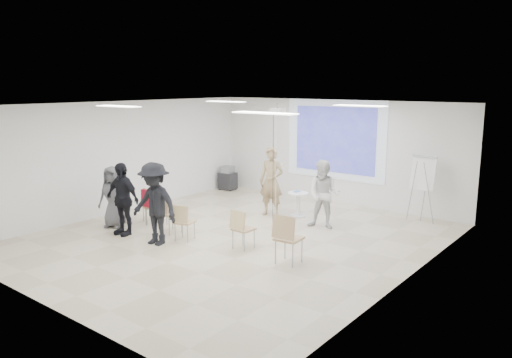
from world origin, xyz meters
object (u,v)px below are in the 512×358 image
Objects in this scene: chair_right_inner at (241,226)px; audience_left at (122,194)px; player_right at (324,191)px; laptop at (171,212)px; chair_left_inner at (168,210)px; pedestal_table at (298,203)px; av_cart at (228,179)px; flipchart_easel at (423,173)px; audience_mid at (154,198)px; chair_center at (183,220)px; chair_far_left at (148,204)px; chair_right_far at (287,235)px; audience_outer at (113,193)px; player_left at (271,177)px; chair_left_mid at (153,204)px.

chair_right_inner is 0.44× the size of audience_left.
laptop is (-2.62, -2.53, -0.42)m from player_right.
player_right reaches higher than chair_left_inner.
chair_left_inner reaches higher than pedestal_table.
chair_left_inner reaches higher than av_cart.
chair_right_inner is 5.01m from flipchart_easel.
chair_left_inner is at bearing -116.81° from pedestal_table.
audience_left is 0.95× the size of audience_mid.
chair_center is 0.41× the size of audience_mid.
chair_far_left is 0.42× the size of audience_left.
flipchart_easel reaches higher than chair_right_inner.
pedestal_table is at bearing 140.41° from player_right.
audience_mid is at bearing -11.13° from chair_far_left.
chair_right_inner reaches higher than chair_center.
pedestal_table is 0.36× the size of player_right.
chair_right_inner is 0.50× the size of flipchart_easel.
chair_right_far is at bearing 6.47° from chair_left_inner.
pedestal_table is 4.69m from audience_outer.
audience_left is 1.15× the size of audience_outer.
chair_left_mid is at bearing -133.62° from player_left.
flipchart_easel is (2.20, 4.44, 0.75)m from chair_right_inner.
chair_right_inner reaches higher than chair_far_left.
audience_mid is (-1.70, -0.88, 0.52)m from chair_right_inner.
chair_center is 1.43m from chair_right_inner.
av_cart is (-6.44, -0.08, -0.89)m from flipchart_easel.
flipchart_easel is (2.72, 1.50, 0.88)m from pedestal_table.
pedestal_table is 4.50m from audience_left.
flipchart_easel is 6.51m from av_cart.
player_right is at bearing 51.04° from chair_left_inner.
chair_left_mid is 2.81m from chair_right_inner.
laptop is (-1.56, -3.01, 0.13)m from pedestal_table.
chair_right_far is at bearing -96.64° from flipchart_easel.
audience_outer reaches higher than chair_center.
pedestal_table reaches higher than laptop.
laptop is (-0.70, 0.28, 0.01)m from chair_center.
pedestal_table is 0.81× the size of chair_center.
chair_far_left is 4.37m from av_cart.
player_left is at bearing 159.57° from player_right.
audience_mid is at bearing -121.33° from flipchart_easel.
player_right is at bearing 79.24° from chair_right_inner.
audience_mid reaches higher than laptop.
audience_left is 2.45× the size of av_cart.
flipchart_easel is at bearing 62.20° from chair_far_left.
chair_left_inner is at bearing -4.74° from audience_outer.
audience_outer reaches higher than av_cart.
flipchart_easel reaches higher than chair_left_mid.
pedestal_table is at bearing 58.98° from chair_center.
chair_left_mid is 2.75× the size of laptop.
audience_outer is (-0.36, -0.76, 0.37)m from chair_far_left.
audience_left is (-2.33, -3.81, 0.60)m from pedestal_table.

